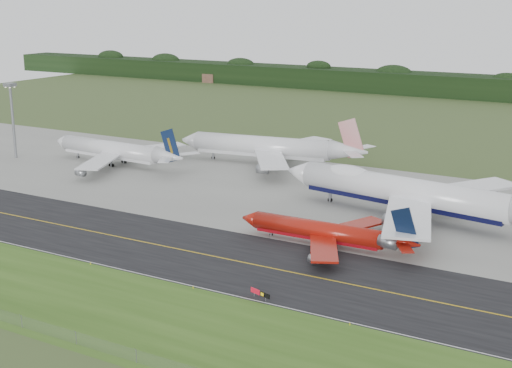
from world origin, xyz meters
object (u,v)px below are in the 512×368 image
object	(u,v)px
jet_star_tail	(272,148)
taxiway_sign	(260,293)
jet_navy_gold	(117,151)
floodlight_mast	(12,107)
jet_red_737	(327,232)
jet_ba_747	(412,193)

from	to	relation	value
jet_star_tail	taxiway_sign	xyz separation A→B (m)	(49.39, -96.33, -4.53)
jet_navy_gold	taxiway_sign	world-z (taller)	jet_navy_gold
floodlight_mast	taxiway_sign	size ratio (longest dim) A/B	5.45
jet_star_tail	floodlight_mast	size ratio (longest dim) A/B	2.53
jet_red_737	floodlight_mast	xyz separation A→B (m)	(-129.48, 30.15, 14.41)
floodlight_mast	jet_star_tail	bearing A→B (deg)	22.63
jet_navy_gold	floodlight_mast	size ratio (longest dim) A/B	2.18
jet_navy_gold	taxiway_sign	bearing A→B (deg)	-37.34
jet_ba_747	jet_star_tail	size ratio (longest dim) A/B	1.19
jet_ba_747	jet_red_737	xyz separation A→B (m)	(-10.02, -28.59, -3.41)
jet_ba_747	jet_navy_gold	distance (m)	102.55
jet_red_737	floodlight_mast	distance (m)	133.72
jet_red_737	taxiway_sign	size ratio (longest dim) A/B	9.01
jet_star_tail	taxiway_sign	size ratio (longest dim) A/B	13.78
jet_ba_747	jet_navy_gold	size ratio (longest dim) A/B	1.38
jet_red_737	jet_star_tail	world-z (taller)	jet_star_tail
jet_navy_gold	floodlight_mast	world-z (taller)	floodlight_mast
jet_star_tail	taxiway_sign	world-z (taller)	jet_star_tail
jet_ba_747	jet_star_tail	xyz separation A→B (m)	(-58.26, 35.42, -0.90)
taxiway_sign	jet_red_737	bearing A→B (deg)	92.04
jet_ba_747	jet_star_tail	distance (m)	68.19
floodlight_mast	jet_red_737	bearing A→B (deg)	-13.11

